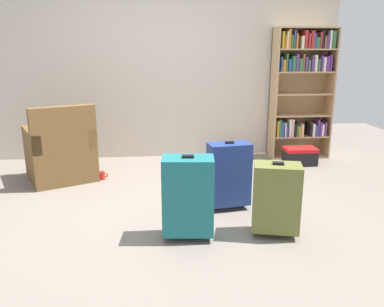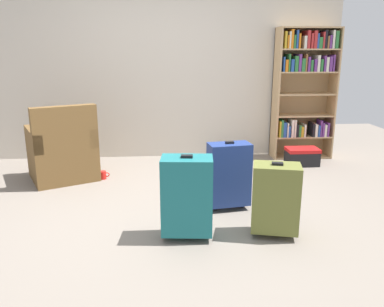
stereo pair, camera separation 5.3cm
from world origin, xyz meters
name	(u,v)px [view 1 (the left image)]	position (x,y,z in m)	size (l,w,h in m)	color
ground_plane	(168,212)	(0.00, 0.00, 0.00)	(8.55, 8.55, 0.00)	slate
back_wall	(162,64)	(0.00, 2.08, 1.30)	(4.88, 0.10, 2.60)	beige
bookshelf	(301,86)	(1.92, 1.85, 1.00)	(0.82, 0.33, 1.78)	tan
armchair	(61,153)	(-1.22, 1.09, 0.32)	(0.93, 0.93, 0.90)	brown
mug	(102,175)	(-0.76, 1.04, 0.05)	(0.12, 0.08, 0.10)	red
storage_box	(300,156)	(1.81, 1.43, 0.12)	(0.42, 0.27, 0.23)	black
suitcase_navy_blue	(229,174)	(0.58, 0.05, 0.35)	(0.42, 0.27, 0.67)	navy
suitcase_teal	(188,196)	(0.15, -0.51, 0.36)	(0.43, 0.29, 0.70)	#19666B
suitcase_olive	(276,197)	(0.86, -0.53, 0.33)	(0.42, 0.33, 0.63)	brown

